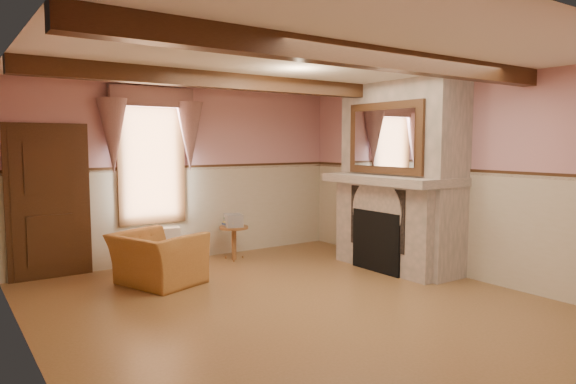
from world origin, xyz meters
TOP-DOWN VIEW (x-y plane):
  - floor at (0.00, 0.00)m, footprint 5.50×6.00m
  - ceiling at (0.00, 0.00)m, footprint 5.50×6.00m
  - wall_back at (0.00, 3.00)m, footprint 5.50×0.02m
  - wall_front at (0.00, -3.00)m, footprint 5.50×0.02m
  - wall_left at (-2.75, 0.00)m, footprint 0.02×6.00m
  - wall_right at (2.75, 0.00)m, footprint 0.02×6.00m
  - wainscot at (0.00, 0.00)m, footprint 5.50×6.00m
  - chair_rail at (0.00, 0.00)m, footprint 5.50×6.00m
  - firebox at (2.00, 0.60)m, footprint 0.20×0.95m
  - armchair at (-0.98, 1.77)m, footprint 1.26×1.34m
  - side_table at (0.58, 2.49)m, footprint 0.62×0.62m
  - book_stack at (0.57, 2.48)m, footprint 0.34×0.38m
  - radiator at (-0.64, 2.70)m, footprint 0.72×0.31m
  - bowl at (2.24, 0.62)m, footprint 0.35×0.35m
  - mantel_clock at (2.24, 1.40)m, footprint 0.14×0.24m
  - oil_lamp at (2.24, 0.96)m, footprint 0.11×0.11m
  - candle_red at (2.24, 0.09)m, footprint 0.06×0.06m
  - jar_yellow at (2.24, 0.13)m, footprint 0.06×0.06m
  - fireplace at (2.42, 0.60)m, footprint 0.85×2.00m
  - mantel at (2.24, 0.60)m, footprint 1.05×2.05m
  - overmantel_mirror at (2.06, 0.60)m, footprint 0.06×1.44m
  - door at (-2.10, 2.94)m, footprint 1.10×0.10m
  - window at (-0.60, 2.97)m, footprint 1.06×0.08m
  - window_drapes at (-0.60, 2.88)m, footprint 1.30×0.14m
  - ceiling_beam_front at (0.00, -1.20)m, footprint 5.50×0.18m
  - ceiling_beam_back at (0.00, 1.20)m, footprint 5.50×0.18m

SIDE VIEW (x-z plane):
  - floor at x=0.00m, z-range -0.01..0.01m
  - side_table at x=0.58m, z-range 0.00..0.55m
  - radiator at x=-0.64m, z-range 0.00..0.60m
  - armchair at x=-0.98m, z-range 0.00..0.70m
  - firebox at x=2.00m, z-range 0.00..0.90m
  - book_stack at x=0.57m, z-range 0.55..0.75m
  - wainscot at x=0.00m, z-range 0.00..1.50m
  - door at x=-2.10m, z-range 0.00..2.10m
  - mantel at x=2.24m, z-range 1.30..1.42m
  - wall_back at x=0.00m, z-range 0.00..2.80m
  - wall_front at x=0.00m, z-range 0.00..2.80m
  - wall_left at x=-2.75m, z-range 0.00..2.80m
  - wall_right at x=2.75m, z-range 0.00..2.80m
  - fireplace at x=2.42m, z-range 0.00..2.80m
  - bowl at x=2.24m, z-range 1.42..1.51m
  - jar_yellow at x=2.24m, z-range 1.42..1.54m
  - chair_rail at x=0.00m, z-range 1.46..1.54m
  - candle_red at x=2.24m, z-range 1.42..1.58m
  - mantel_clock at x=2.24m, z-range 1.42..1.62m
  - oil_lamp at x=2.24m, z-range 1.42..1.70m
  - window at x=-0.60m, z-range 0.64..2.66m
  - overmantel_mirror at x=2.06m, z-range 1.45..2.49m
  - window_drapes at x=-0.60m, z-range 1.55..2.95m
  - ceiling_beam_front at x=0.00m, z-range 2.60..2.80m
  - ceiling_beam_back at x=0.00m, z-range 2.60..2.80m
  - ceiling at x=0.00m, z-range 2.79..2.80m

